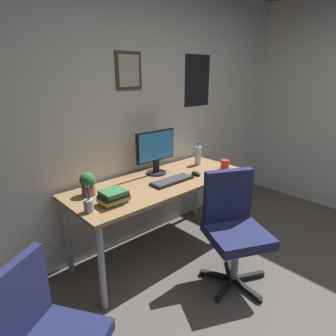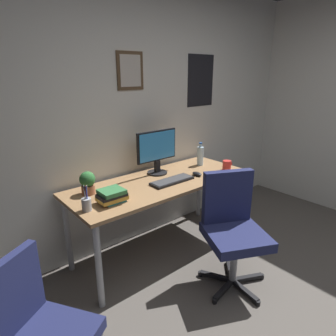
{
  "view_description": "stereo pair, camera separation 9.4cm",
  "coord_description": "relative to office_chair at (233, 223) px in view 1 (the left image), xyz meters",
  "views": [
    {
      "loc": [
        -1.86,
        -0.21,
        1.71
      ],
      "look_at": [
        -0.19,
        1.62,
        0.9
      ],
      "focal_mm": 31.2,
      "sensor_mm": 36.0,
      "label": 1
    },
    {
      "loc": [
        -1.79,
        -0.27,
        1.71
      ],
      "look_at": [
        -0.19,
        1.62,
        0.9
      ],
      "focal_mm": 31.2,
      "sensor_mm": 36.0,
      "label": 2
    }
  ],
  "objects": [
    {
      "name": "water_bottle",
      "position": [
        0.47,
        0.82,
        0.32
      ],
      "size": [
        0.07,
        0.07,
        0.25
      ],
      "color": "silver",
      "rests_on": "desk"
    },
    {
      "name": "office_chair",
      "position": [
        0.0,
        0.0,
        0.0
      ],
      "size": [
        0.62,
        0.62,
        0.95
      ],
      "color": "#1E234C",
      "rests_on": "ground_plane"
    },
    {
      "name": "wall_back",
      "position": [
        0.02,
        1.14,
        0.77
      ],
      "size": [
        4.4,
        0.1,
        2.6
      ],
      "color": "silver",
      "rests_on": "ground_plane"
    },
    {
      "name": "computer_mouse",
      "position": [
        0.19,
        0.6,
        0.24
      ],
      "size": [
        0.06,
        0.11,
        0.04
      ],
      "color": "black",
      "rests_on": "desk"
    },
    {
      "name": "coffee_mug_near",
      "position": [
        0.55,
        0.52,
        0.27
      ],
      "size": [
        0.13,
        0.09,
        0.1
      ],
      "color": "red",
      "rests_on": "desk"
    },
    {
      "name": "book_stack_left",
      "position": [
        -0.76,
        0.59,
        0.27
      ],
      "size": [
        0.22,
        0.17,
        0.11
      ],
      "color": "#26727A",
      "rests_on": "desk"
    },
    {
      "name": "potted_plant",
      "position": [
        -0.83,
        0.87,
        0.32
      ],
      "size": [
        0.13,
        0.13,
        0.19
      ],
      "color": "brown",
      "rests_on": "desk"
    },
    {
      "name": "monitor",
      "position": [
        -0.07,
        0.9,
        0.46
      ],
      "size": [
        0.46,
        0.2,
        0.43
      ],
      "color": "black",
      "rests_on": "desk"
    },
    {
      "name": "desk",
      "position": [
        -0.17,
        0.71,
        0.14
      ],
      "size": [
        1.77,
        0.69,
        0.75
      ],
      "color": "#936D47",
      "rests_on": "ground_plane"
    },
    {
      "name": "pen_cup",
      "position": [
        -0.97,
        0.58,
        0.27
      ],
      "size": [
        0.07,
        0.07,
        0.2
      ],
      "color": "#9EA0A5",
      "rests_on": "desk"
    },
    {
      "name": "side_chair",
      "position": [
        -1.56,
        -0.01,
        -0.03
      ],
      "size": [
        0.58,
        0.58,
        0.88
      ],
      "color": "#1E234C",
      "rests_on": "ground_plane"
    },
    {
      "name": "keyboard",
      "position": [
        -0.11,
        0.62,
        0.23
      ],
      "size": [
        0.43,
        0.15,
        0.03
      ],
      "color": "black",
      "rests_on": "desk"
    }
  ]
}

